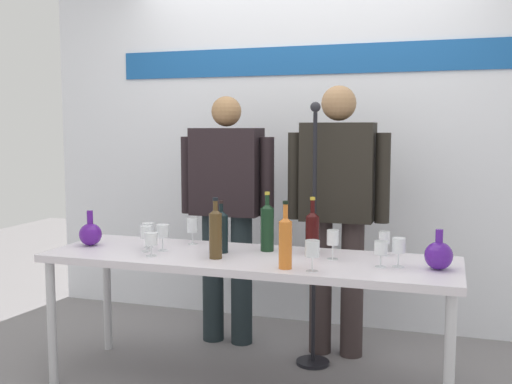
# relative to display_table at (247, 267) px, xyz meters

# --- Properties ---
(back_wall) EXTENTS (4.02, 0.11, 3.00)m
(back_wall) POSITION_rel_display_table_xyz_m (0.00, 1.27, 0.82)
(back_wall) COLOR white
(back_wall) RESTS_ON ground
(display_table) EXTENTS (2.21, 0.66, 0.74)m
(display_table) POSITION_rel_display_table_xyz_m (0.00, 0.00, 0.00)
(display_table) COLOR silver
(display_table) RESTS_ON ground
(decanter_blue_left) EXTENTS (0.13, 0.13, 0.21)m
(decanter_blue_left) POSITION_rel_display_table_xyz_m (-0.96, -0.01, 0.13)
(decanter_blue_left) COLOR #511987
(decanter_blue_left) RESTS_ON display_table
(decanter_blue_right) EXTENTS (0.14, 0.14, 0.20)m
(decanter_blue_right) POSITION_rel_display_table_xyz_m (0.98, -0.01, 0.13)
(decanter_blue_right) COLOR #4D1B8E
(decanter_blue_right) RESTS_ON display_table
(presenter_left) EXTENTS (0.64, 0.22, 1.62)m
(presenter_left) POSITION_rel_display_table_xyz_m (-0.36, 0.66, 0.26)
(presenter_left) COLOR #1C272A
(presenter_left) RESTS_ON ground
(presenter_right) EXTENTS (0.63, 0.22, 1.68)m
(presenter_right) POSITION_rel_display_table_xyz_m (0.36, 0.66, 0.29)
(presenter_right) COLOR #352A29
(presenter_right) RESTS_ON ground
(wine_bottle_0) EXTENTS (0.07, 0.07, 0.33)m
(wine_bottle_0) POSITION_rel_display_table_xyz_m (0.27, -0.22, 0.20)
(wine_bottle_0) COLOR orange
(wine_bottle_0) RESTS_ON display_table
(wine_bottle_1) EXTENTS (0.08, 0.08, 0.29)m
(wine_bottle_1) POSITION_rel_display_table_xyz_m (-0.16, 0.04, 0.18)
(wine_bottle_1) COLOR black
(wine_bottle_1) RESTS_ON display_table
(wine_bottle_2) EXTENTS (0.08, 0.08, 0.31)m
(wine_bottle_2) POSITION_rel_display_table_xyz_m (0.32, 0.17, 0.18)
(wine_bottle_2) COLOR #330A0A
(wine_bottle_2) RESTS_ON display_table
(wine_bottle_3) EXTENTS (0.07, 0.07, 0.32)m
(wine_bottle_3) POSITION_rel_display_table_xyz_m (-0.14, -0.11, 0.20)
(wine_bottle_3) COLOR #4C381C
(wine_bottle_3) RESTS_ON display_table
(wine_bottle_4) EXTENTS (0.07, 0.07, 0.33)m
(wine_bottle_4) POSITION_rel_display_table_xyz_m (0.06, 0.16, 0.20)
(wine_bottle_4) COLOR #14311B
(wine_bottle_4) RESTS_ON display_table
(wine_glass_left_0) EXTENTS (0.07, 0.07, 0.15)m
(wine_glass_left_0) POSITION_rel_display_table_xyz_m (-0.49, -0.02, 0.17)
(wine_glass_left_0) COLOR white
(wine_glass_left_0) RESTS_ON display_table
(wine_glass_left_1) EXTENTS (0.07, 0.07, 0.14)m
(wine_glass_left_1) POSITION_rel_display_table_xyz_m (-0.57, -0.06, 0.16)
(wine_glass_left_1) COLOR white
(wine_glass_left_1) RESTS_ON display_table
(wine_glass_left_2) EXTENTS (0.07, 0.07, 0.14)m
(wine_glass_left_2) POSITION_rel_display_table_xyz_m (-0.61, 0.03, 0.16)
(wine_glass_left_2) COLOR white
(wine_glass_left_2) RESTS_ON display_table
(wine_glass_left_3) EXTENTS (0.07, 0.07, 0.13)m
(wine_glass_left_3) POSITION_rel_display_table_xyz_m (-0.49, -0.16, 0.15)
(wine_glass_left_3) COLOR white
(wine_glass_left_3) RESTS_ON display_table
(wine_glass_left_4) EXTENTS (0.06, 0.06, 0.16)m
(wine_glass_left_4) POSITION_rel_display_table_xyz_m (-0.41, 0.21, 0.17)
(wine_glass_left_4) COLOR white
(wine_glass_left_4) RESTS_ON display_table
(wine_glass_right_0) EXTENTS (0.07, 0.07, 0.13)m
(wine_glass_right_0) POSITION_rel_display_table_xyz_m (0.71, -0.05, 0.15)
(wine_glass_right_0) COLOR white
(wine_glass_right_0) RESTS_ON display_table
(wine_glass_right_1) EXTENTS (0.07, 0.07, 0.14)m
(wine_glass_right_1) POSITION_rel_display_table_xyz_m (0.79, -0.02, 0.16)
(wine_glass_right_1) COLOR white
(wine_glass_right_1) RESTS_ON display_table
(wine_glass_right_2) EXTENTS (0.06, 0.06, 0.13)m
(wine_glass_right_2) POSITION_rel_display_table_xyz_m (0.69, 0.24, 0.15)
(wine_glass_right_2) COLOR white
(wine_glass_right_2) RESTS_ON display_table
(wine_glass_right_3) EXTENTS (0.07, 0.07, 0.15)m
(wine_glass_right_3) POSITION_rel_display_table_xyz_m (0.41, -0.24, 0.17)
(wine_glass_right_3) COLOR white
(wine_glass_right_3) RESTS_ON display_table
(wine_glass_right_4) EXTENTS (0.06, 0.06, 0.15)m
(wine_glass_right_4) POSITION_rel_display_table_xyz_m (0.45, 0.05, 0.17)
(wine_glass_right_4) COLOR white
(wine_glass_right_4) RESTS_ON display_table
(microphone_stand) EXTENTS (0.20, 0.20, 1.57)m
(microphone_stand) POSITION_rel_display_table_xyz_m (0.27, 0.44, -0.15)
(microphone_stand) COLOR black
(microphone_stand) RESTS_ON ground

